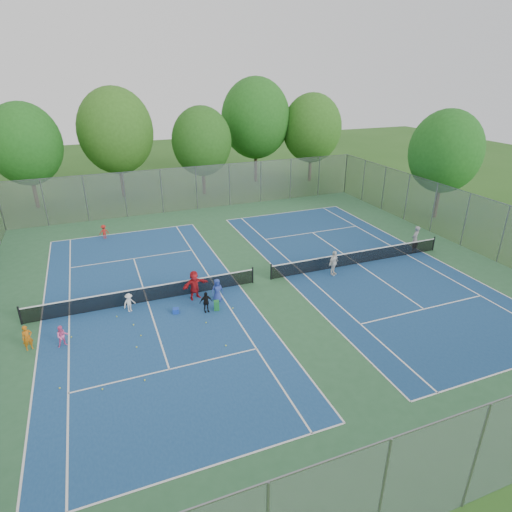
{
  "coord_description": "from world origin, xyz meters",
  "views": [
    {
      "loc": [
        -9.0,
        -21.88,
        12.12
      ],
      "look_at": [
        0.0,
        1.0,
        1.3
      ],
      "focal_mm": 30.0,
      "sensor_mm": 36.0,
      "label": 1
    }
  ],
  "objects": [
    {
      "name": "court_right",
      "position": [
        7.0,
        0.0,
        0.02
      ],
      "size": [
        10.97,
        23.77,
        0.01
      ],
      "primitive_type": "cube",
      "color": "navy",
      "rests_on": "court_pad"
    },
    {
      "name": "student_a",
      "position": [
        -12.81,
        -2.52,
        0.64
      ],
      "size": [
        0.55,
        0.46,
        1.28
      ],
      "primitive_type": "imported",
      "rotation": [
        0.0,
        0.0,
        0.38
      ],
      "color": "#C16412",
      "rests_on": "ground"
    },
    {
      "name": "tennis_ball_10",
      "position": [
        -8.03,
        -2.23,
        0.03
      ],
      "size": [
        0.07,
        0.07,
        0.07
      ],
      "primitive_type": "sphere",
      "color": "#DFEE37",
      "rests_on": "ground"
    },
    {
      "name": "tennis_ball_3",
      "position": [
        -4.51,
        -3.39,
        0.03
      ],
      "size": [
        0.07,
        0.07,
        0.07
      ],
      "primitive_type": "sphere",
      "color": "#B8D130",
      "rests_on": "ground"
    },
    {
      "name": "court_left",
      "position": [
        -7.0,
        0.0,
        0.02
      ],
      "size": [
        10.97,
        23.77,
        0.01
      ],
      "primitive_type": "cube",
      "color": "navy",
      "rests_on": "court_pad"
    },
    {
      "name": "tree_side_e",
      "position": [
        19.0,
        6.0,
        5.74
      ],
      "size": [
        6.0,
        6.0,
        9.2
      ],
      "color": "#443326",
      "rests_on": "ground"
    },
    {
      "name": "fence_east",
      "position": [
        16.0,
        0.0,
        2.0
      ],
      "size": [
        0.1,
        32.0,
        4.0
      ],
      "primitive_type": "cube",
      "rotation": [
        0.0,
        0.0,
        1.57
      ],
      "color": "gray",
      "rests_on": "ground"
    },
    {
      "name": "ground",
      "position": [
        0.0,
        0.0,
        0.0
      ],
      "size": [
        120.0,
        120.0,
        0.0
      ],
      "primitive_type": "plane",
      "color": "#27541A",
      "rests_on": "ground"
    },
    {
      "name": "tree_nc",
      "position": [
        2.0,
        21.0,
        5.39
      ],
      "size": [
        6.0,
        6.0,
        8.85
      ],
      "color": "#443326",
      "rests_on": "ground"
    },
    {
      "name": "student_f",
      "position": [
        -4.38,
        -0.6,
        0.86
      ],
      "size": [
        1.68,
        0.91,
        1.73
      ],
      "primitive_type": "imported",
      "rotation": [
        0.0,
        0.0,
        0.26
      ],
      "color": "#B4191F",
      "rests_on": "ground"
    },
    {
      "name": "teen_court_b",
      "position": [
        4.57,
        -0.81,
        0.82
      ],
      "size": [
        1.04,
        0.8,
        1.65
      ],
      "primitive_type": "imported",
      "rotation": [
        0.0,
        0.0,
        0.47
      ],
      "color": "silver",
      "rests_on": "ground"
    },
    {
      "name": "ball_crate",
      "position": [
        -5.75,
        -1.79,
        0.14
      ],
      "size": [
        0.39,
        0.39,
        0.28
      ],
      "primitive_type": "cube",
      "rotation": [
        0.0,
        0.0,
        -0.25
      ],
      "color": "#1841BB",
      "rests_on": "ground"
    },
    {
      "name": "tree_nr",
      "position": [
        9.0,
        24.0,
        7.04
      ],
      "size": [
        7.6,
        7.6,
        11.42
      ],
      "color": "#443326",
      "rests_on": "ground"
    },
    {
      "name": "tennis_ball_7",
      "position": [
        -2.75,
        -2.51,
        0.03
      ],
      "size": [
        0.07,
        0.07,
        0.07
      ],
      "primitive_type": "sphere",
      "color": "#CFE836",
      "rests_on": "ground"
    },
    {
      "name": "fence_south",
      "position": [
        0.0,
        -16.0,
        2.0
      ],
      "size": [
        32.0,
        0.1,
        4.0
      ],
      "primitive_type": "cube",
      "color": "gray",
      "rests_on": "ground"
    },
    {
      "name": "student_d",
      "position": [
        -4.19,
        -2.28,
        0.6
      ],
      "size": [
        0.72,
        0.34,
        1.21
      ],
      "primitive_type": "imported",
      "rotation": [
        0.0,
        0.0,
        0.06
      ],
      "color": "black",
      "rests_on": "ground"
    },
    {
      "name": "tennis_ball_2",
      "position": [
        -8.13,
        -4.25,
        0.03
      ],
      "size": [
        0.07,
        0.07,
        0.07
      ],
      "primitive_type": "sphere",
      "color": "yellow",
      "rests_on": "ground"
    },
    {
      "name": "tennis_ball_8",
      "position": [
        -4.16,
        -5.67,
        0.03
      ],
      "size": [
        0.07,
        0.07,
        0.07
      ],
      "primitive_type": "sphere",
      "color": "#D6F138",
      "rests_on": "ground"
    },
    {
      "name": "tree_nw",
      "position": [
        -14.0,
        22.0,
        5.89
      ],
      "size": [
        6.4,
        6.4,
        9.58
      ],
      "color": "#443326",
      "rests_on": "ground"
    },
    {
      "name": "ball_hopper",
      "position": [
        -3.6,
        -2.3,
        0.28
      ],
      "size": [
        0.35,
        0.35,
        0.57
      ],
      "primitive_type": "cube",
      "rotation": [
        0.0,
        0.0,
        -0.27
      ],
      "color": "#24853A",
      "rests_on": "ground"
    },
    {
      "name": "student_b",
      "position": [
        -11.31,
        -2.81,
        0.55
      ],
      "size": [
        0.6,
        0.5,
        1.1
      ],
      "primitive_type": "imported",
      "rotation": [
        0.0,
        0.0,
        0.17
      ],
      "color": "pink",
      "rests_on": "ground"
    },
    {
      "name": "tennis_ball_0",
      "position": [
        -11.44,
        -5.98,
        0.03
      ],
      "size": [
        0.07,
        0.07,
        0.07
      ],
      "primitive_type": "sphere",
      "color": "yellow",
      "rests_on": "ground"
    },
    {
      "name": "student_c",
      "position": [
        -8.02,
        -0.72,
        0.54
      ],
      "size": [
        0.81,
        0.69,
        1.09
      ],
      "primitive_type": "imported",
      "rotation": [
        0.0,
        0.0,
        0.5
      ],
      "color": "silver",
      "rests_on": "ground"
    },
    {
      "name": "court_pad",
      "position": [
        0.0,
        0.0,
        0.01
      ],
      "size": [
        32.0,
        32.0,
        0.01
      ],
      "primitive_type": "cube",
      "color": "#2B5C37",
      "rests_on": "ground"
    },
    {
      "name": "tennis_ball_1",
      "position": [
        -9.81,
        -6.69,
        0.03
      ],
      "size": [
        0.07,
        0.07,
        0.07
      ],
      "primitive_type": "sphere",
      "color": "#CCD932",
      "rests_on": "ground"
    },
    {
      "name": "student_e",
      "position": [
        -3.27,
        -1.34,
        0.68
      ],
      "size": [
        0.68,
        0.46,
        1.36
      ],
      "primitive_type": "imported",
      "rotation": [
        0.0,
        0.0,
        0.04
      ],
      "color": "#293F98",
      "rests_on": "ground"
    },
    {
      "name": "tennis_ball_9",
      "position": [
        -11.0,
        -2.23,
        0.03
      ],
      "size": [
        0.07,
        0.07,
        0.07
      ],
      "primitive_type": "sphere",
      "color": "#ADC42D",
      "rests_on": "ground"
    },
    {
      "name": "fence_north",
      "position": [
        0.0,
        16.0,
        2.0
      ],
      "size": [
        32.0,
        0.1,
        4.0
      ],
      "primitive_type": "cube",
      "color": "gray",
      "rests_on": "ground"
    },
    {
      "name": "tree_ne",
      "position": [
        15.0,
        22.0,
        5.97
      ],
      "size": [
        6.6,
        6.6,
        9.77
      ],
      "color": "#443326",
      "rests_on": "ground"
    },
    {
      "name": "tree_nl",
      "position": [
        -6.0,
        23.0,
        6.54
      ],
      "size": [
        7.2,
        7.2,
        10.69
      ],
      "color": "#443326",
      "rests_on": "ground"
    },
    {
      "name": "tennis_ball_6",
      "position": [
        -8.77,
        -1.08,
        0.03
      ],
      "size": [
        0.07,
        0.07,
        0.07
      ],
      "primitive_type": "sphere",
      "color": "#A2C32D",
      "rests_on": "ground"
    },
    {
      "name": "tennis_ball_5",
      "position": [
        -8.11,
        -6.76,
        0.03
      ],
      "size": [
        0.07,
        0.07,
        0.07
      ],
      "primitive_type": "sphere",
      "color": "yellow",
      "rests_on": "ground"
    },
    {
      "name": "tennis_ball_4",
      "position": [
        -7.81,
        -3.34,
        0.03
      ],
      "size": [
        0.07,
        0.07,
        0.07
      ],
      "primitive_type": "sphere",
      "color": "#B9D331",
      "rests_on": "ground"
    },
    {
      "name": "net_right",
      "position": [
        7.0,
        0.0,
        0.46
      ],
      "size": [
        12.87,
        0.1,
        0.91
      ],
      "primitive_type": "cube",
      "color": "black",
      "rests_on": "ground"
    },
    {
      "name": "child_far_baseline",
      "position": [
        -8.61,
        11.17,
        0.56
      ],
      "size": [
        0.8,
        0.56,
        1.12
      ],
      "primitive_type": "imported",
      "rotation": [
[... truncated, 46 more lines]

